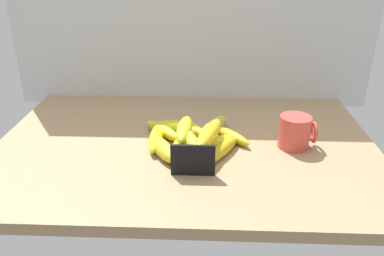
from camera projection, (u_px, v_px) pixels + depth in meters
The scene contains 18 objects.
counter_top at pixel (185, 147), 114.36cm from camera, with size 110.00×76.00×3.00cm, color #A1825C.
back_wall at pixel (191, 9), 135.40cm from camera, with size 130.00×2.00×70.00cm, color silver.
chalkboard_sign at pixel (193, 161), 96.29cm from camera, with size 11.00×1.80×8.40cm.
coffee_mug at pixel (295, 132), 109.68cm from camera, with size 10.23×8.73×9.31cm.
banana_0 at pixel (213, 128), 118.07cm from camera, with size 17.17×4.39×4.39cm, color gold.
banana_1 at pixel (175, 127), 118.35cm from camera, with size 16.25×4.36×4.36cm, color gold.
banana_2 at pixel (182, 144), 108.43cm from camera, with size 17.02×4.23×4.23cm, color yellow.
banana_3 at pixel (163, 149), 105.80cm from camera, with size 15.07×4.38×4.38cm, color gold.
banana_4 at pixel (163, 131), 117.05cm from camera, with size 16.17×3.52×3.52cm, color yellow.
banana_5 at pixel (194, 131), 116.95cm from camera, with size 20.66×3.28×3.28cm, color yellow.
banana_6 at pixel (194, 152), 104.89cm from camera, with size 15.36×3.76×3.76cm, color #C2CE30.
banana_7 at pixel (220, 151), 105.55cm from camera, with size 18.08×3.64×3.64cm, color gold.
banana_8 at pixel (230, 135), 114.54cm from camera, with size 15.06×3.20×3.20cm, color gold.
banana_9 at pixel (156, 138), 112.16cm from camera, with size 16.88×3.93×3.93cm, color yellow.
banana_10 at pixel (207, 147), 106.85cm from camera, with size 20.62×4.30×4.30cm, color yellow.
banana_11 at pixel (191, 141), 102.40cm from camera, with size 15.21×3.63×3.63cm, color gold.
banana_12 at pixel (209, 134), 104.42cm from camera, with size 18.68×4.13×4.13cm, color yellow.
banana_13 at pixel (185, 129), 107.15cm from camera, with size 15.70×4.20×4.20cm, color gold.
Camera 1 is at (6.25, -100.93, 55.24)cm, focal length 36.52 mm.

